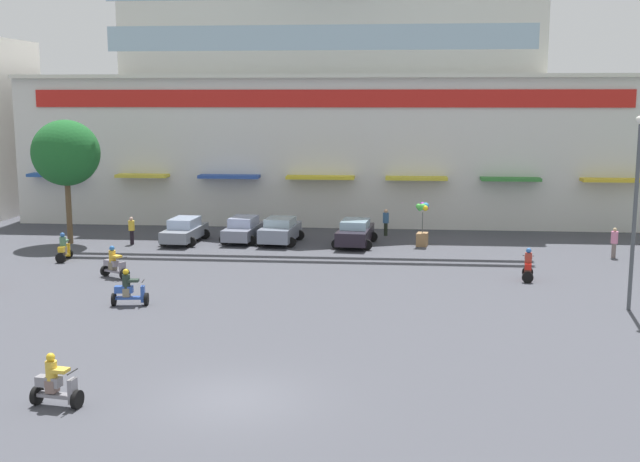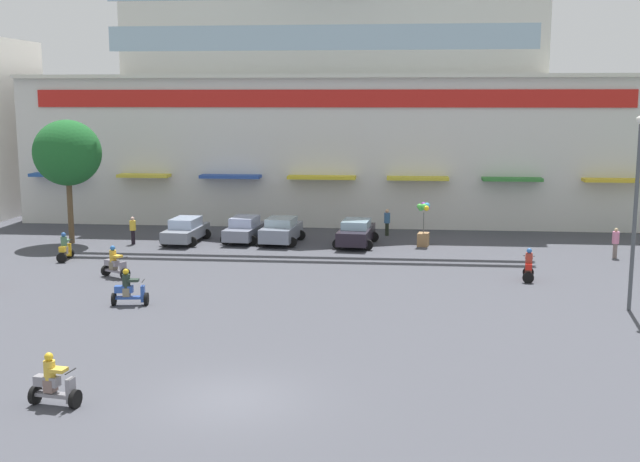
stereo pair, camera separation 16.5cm
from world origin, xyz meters
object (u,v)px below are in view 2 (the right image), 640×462
(pedestrian_2, at_px, (387,221))
(pedestrian_1, at_px, (133,229))
(parked_car_2, at_px, (281,230))
(streetlamp_near, at_px, (636,200))
(plaza_tree_0, at_px, (67,153))
(scooter_rider_4, at_px, (129,290))
(scooter_rider_6, at_px, (115,265))
(scooter_rider_0, at_px, (54,384))
(parked_car_0, at_px, (186,230))
(parked_car_1, at_px, (245,229))
(balloon_vendor_cart, at_px, (424,226))
(parked_car_3, at_px, (356,233))
(pedestrian_0, at_px, (616,241))
(scooter_rider_3, at_px, (65,249))
(scooter_rider_2, at_px, (529,267))

(pedestrian_2, bearing_deg, pedestrian_1, -163.27)
(parked_car_2, distance_m, streetlamp_near, 21.18)
(plaza_tree_0, relative_size, scooter_rider_4, 4.69)
(scooter_rider_4, distance_m, scooter_rider_6, 5.42)
(scooter_rider_0, relative_size, scooter_rider_4, 1.00)
(parked_car_0, distance_m, parked_car_1, 3.46)
(plaza_tree_0, relative_size, balloon_vendor_cart, 2.84)
(scooter_rider_4, bearing_deg, streetlamp_near, 3.45)
(plaza_tree_0, distance_m, parked_car_3, 17.27)
(parked_car_1, height_order, pedestrian_0, pedestrian_0)
(scooter_rider_3, height_order, pedestrian_0, pedestrian_0)
(scooter_rider_0, relative_size, pedestrian_1, 0.94)
(scooter_rider_6, bearing_deg, streetlamp_near, -9.17)
(parked_car_3, distance_m, pedestrian_2, 3.92)
(scooter_rider_6, height_order, pedestrian_2, pedestrian_2)
(parked_car_1, height_order, parked_car_2, parked_car_2)
(scooter_rider_2, bearing_deg, scooter_rider_4, -160.09)
(scooter_rider_3, height_order, pedestrian_2, pedestrian_2)
(scooter_rider_0, bearing_deg, parked_car_3, 74.28)
(plaza_tree_0, distance_m, pedestrian_0, 30.88)
(parked_car_1, height_order, scooter_rider_2, scooter_rider_2)
(plaza_tree_0, height_order, scooter_rider_2, plaza_tree_0)
(parked_car_1, distance_m, parked_car_3, 6.69)
(pedestrian_1, bearing_deg, parked_car_3, 3.93)
(parked_car_0, xyz_separation_m, scooter_rider_2, (18.50, -8.05, -0.09))
(scooter_rider_4, relative_size, pedestrian_0, 0.94)
(parked_car_3, bearing_deg, scooter_rider_2, -43.62)
(parked_car_3, height_order, scooter_rider_3, scooter_rider_3)
(parked_car_1, relative_size, parked_car_2, 1.05)
(parked_car_3, xyz_separation_m, scooter_rider_3, (-14.94, -5.78, -0.14))
(scooter_rider_0, xyz_separation_m, streetlamp_near, (18.68, 11.90, 3.82))
(parked_car_1, xyz_separation_m, scooter_rider_3, (-8.28, -6.48, -0.12))
(scooter_rider_3, height_order, scooter_rider_4, scooter_rider_4)
(parked_car_0, relative_size, streetlamp_near, 0.57)
(parked_car_0, relative_size, pedestrian_0, 2.70)
(scooter_rider_4, bearing_deg, scooter_rider_3, 127.01)
(parked_car_3, xyz_separation_m, scooter_rider_4, (-8.56, -14.24, -0.14))
(scooter_rider_4, xyz_separation_m, streetlamp_near, (20.23, 1.22, 3.83))
(parked_car_2, relative_size, parked_car_3, 0.91)
(parked_car_0, distance_m, scooter_rider_4, 14.30)
(parked_car_2, relative_size, scooter_rider_3, 2.65)
(parked_car_3, bearing_deg, pedestrian_1, -176.07)
(scooter_rider_0, relative_size, scooter_rider_2, 0.98)
(parked_car_3, xyz_separation_m, balloon_vendor_cart, (3.86, 0.28, 0.37))
(parked_car_1, relative_size, parked_car_3, 0.95)
(parked_car_2, relative_size, scooter_rider_4, 2.63)
(scooter_rider_3, distance_m, streetlamp_near, 27.83)
(plaza_tree_0, xyz_separation_m, parked_car_3, (16.64, 0.88, -4.51))
(scooter_rider_2, relative_size, pedestrian_2, 0.94)
(pedestrian_0, xyz_separation_m, pedestrian_1, (-26.83, 1.40, 0.00))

